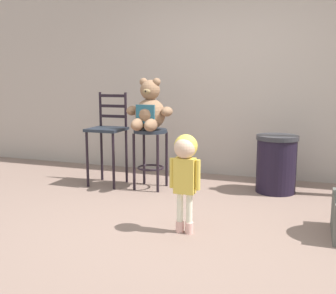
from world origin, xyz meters
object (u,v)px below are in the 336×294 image
child_walking (185,162)px  bar_chair_empty (108,133)px  trash_bin (276,164)px  teddy_bear (149,111)px  bar_stool_with_teddy (150,146)px

child_walking → bar_chair_empty: bearing=-46.6°
child_walking → trash_bin: (0.61, 1.56, -0.28)m
trash_bin → bar_chair_empty: size_ratio=0.59×
teddy_bear → bar_chair_empty: (-0.57, 0.03, -0.29)m
teddy_bear → trash_bin: 1.59m
teddy_bear → child_walking: bearing=-55.9°
bar_stool_with_teddy → child_walking: child_walking is taller
child_walking → trash_bin: 1.70m
bar_stool_with_teddy → trash_bin: bearing=12.9°
child_walking → bar_stool_with_teddy: bearing=-61.3°
bar_stool_with_teddy → trash_bin: size_ratio=1.07×
child_walking → bar_chair_empty: bar_chair_empty is taller
bar_stool_with_teddy → bar_chair_empty: bearing=179.9°
teddy_bear → child_walking: teddy_bear is taller
trash_bin → bar_stool_with_teddy: bearing=-167.1°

